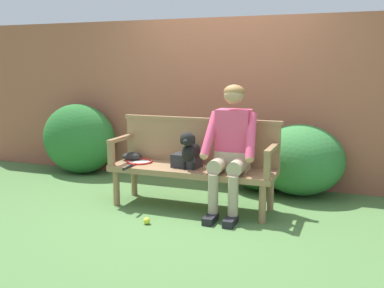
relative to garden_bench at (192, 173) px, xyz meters
The scene contains 15 objects.
ground_plane 0.38m from the garden_bench, ahead, with size 40.00×40.00×0.00m, color #4C753D.
brick_garden_fence 1.46m from the garden_bench, 90.00° to the left, with size 8.00×0.30×2.08m, color #9E5642.
hedge_bush_mid_right 1.09m from the garden_bench, 60.56° to the left, with size 0.85×0.74×0.78m, color #1E5B23.
hedge_bush_far_right 2.22m from the garden_bench, 156.06° to the left, with size 1.09×0.68×0.97m, color #286B2D.
hedge_bush_mid_left 1.36m from the garden_bench, 42.38° to the left, with size 1.02×0.91×0.83m, color #337538.
garden_bench is the anchor object (origin of this frame).
bench_backrest 0.39m from the garden_bench, 90.00° to the left, with size 1.80×0.06×0.50m.
bench_armrest_left_end 0.88m from the garden_bench, behind, with size 0.06×0.53×0.28m.
bench_armrest_right_end 0.88m from the garden_bench, ahead, with size 0.06×0.53×0.28m.
person_seated 0.54m from the garden_bench, ahead, with size 0.56×0.66×1.31m.
dog_on_bench 0.26m from the garden_bench, 90.37° to the right, with size 0.21×0.40×0.40m.
tennis_racket 0.63m from the garden_bench, behind, with size 0.31×0.57×0.03m.
baseball_glove 0.78m from the garden_bench, behind, with size 0.22×0.17×0.09m, color black.
sports_bag 0.14m from the garden_bench, behind, with size 0.28×0.20×0.14m, color #232328.
tennis_ball 0.75m from the garden_bench, 110.06° to the right, with size 0.07×0.07×0.07m, color #CCDB33.
Camera 1 is at (1.61, -4.29, 1.50)m, focal length 41.79 mm.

